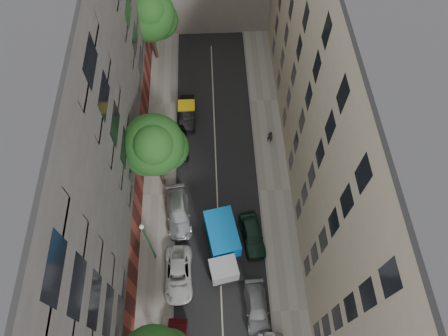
{
  "coord_description": "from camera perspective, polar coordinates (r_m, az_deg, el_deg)",
  "views": [
    {
      "loc": [
        -0.11,
        -17.14,
        33.86
      ],
      "look_at": [
        0.62,
        -0.79,
        6.0
      ],
      "focal_mm": 32.0,
      "sensor_mm": 36.0,
      "label": 1
    }
  ],
  "objects": [
    {
      "name": "ground",
      "position": [
        37.95,
        -0.99,
        -3.6
      ],
      "size": [
        120.0,
        120.0,
        0.0
      ],
      "primitive_type": "plane",
      "color": "#4C4C49",
      "rests_on": "ground"
    },
    {
      "name": "road_surface",
      "position": [
        37.95,
        -0.99,
        -3.59
      ],
      "size": [
        8.0,
        44.0,
        0.02
      ],
      "primitive_type": "cube",
      "color": "black",
      "rests_on": "ground"
    },
    {
      "name": "sidewalk_left",
      "position": [
        38.27,
        -9.27,
        -3.83
      ],
      "size": [
        3.0,
        44.0,
        0.15
      ],
      "primitive_type": "cube",
      "color": "gray",
      "rests_on": "ground"
    },
    {
      "name": "sidewalk_right",
      "position": [
        38.3,
        7.27,
        -3.19
      ],
      "size": [
        3.0,
        44.0,
        0.15
      ],
      "primitive_type": "cube",
      "color": "gray",
      "rests_on": "ground"
    },
    {
      "name": "building_left",
      "position": [
        31.33,
        -21.88,
        4.13
      ],
      "size": [
        8.0,
        44.0,
        20.0
      ],
      "primitive_type": "cube",
      "color": "#474442",
      "rests_on": "ground"
    },
    {
      "name": "building_right",
      "position": [
        31.41,
        19.3,
        5.68
      ],
      "size": [
        8.0,
        44.0,
        20.0
      ],
      "primitive_type": "cube",
      "color": "tan",
      "rests_on": "ground"
    },
    {
      "name": "tarp_truck",
      "position": [
        34.33,
        -0.21,
        -10.86
      ],
      "size": [
        3.38,
        6.32,
        2.75
      ],
      "rotation": [
        0.0,
        0.0,
        0.19
      ],
      "color": "black",
      "rests_on": "ground"
    },
    {
      "name": "car_left_2",
      "position": [
        34.63,
        -6.53,
        -14.87
      ],
      "size": [
        2.34,
        4.97,
        1.37
      ],
      "primitive_type": "imported",
      "rotation": [
        0.0,
        0.0,
        0.01
      ],
      "color": "silver",
      "rests_on": "ground"
    },
    {
      "name": "car_left_3",
      "position": [
        36.49,
        -6.58,
        -6.35
      ],
      "size": [
        2.71,
        5.4,
        1.5
      ],
      "primitive_type": "imported",
      "rotation": [
        0.0,
        0.0,
        0.12
      ],
      "color": "#BABABF",
      "rests_on": "ground"
    },
    {
      "name": "car_left_4",
      "position": [
        40.25,
        -6.42,
        3.53
      ],
      "size": [
        1.96,
        4.21,
        1.4
      ],
      "primitive_type": "imported",
      "rotation": [
        0.0,
        0.0,
        0.08
      ],
      "color": "black",
      "rests_on": "ground"
    },
    {
      "name": "car_left_5",
      "position": [
        42.43,
        -5.28,
        7.89
      ],
      "size": [
        1.56,
        4.45,
        1.47
      ],
      "primitive_type": "imported",
      "rotation": [
        0.0,
        0.0,
        0.0
      ],
      "color": "black",
      "rests_on": "ground"
    },
    {
      "name": "car_right_1",
      "position": [
        33.95,
        4.7,
        -19.36
      ],
      "size": [
        1.95,
        4.46,
        1.28
      ],
      "primitive_type": "imported",
      "rotation": [
        0.0,
        0.0,
        0.04
      ],
      "color": "slate",
      "rests_on": "ground"
    },
    {
      "name": "car_right_2",
      "position": [
        35.53,
        4.05,
        -9.48
      ],
      "size": [
        2.38,
        4.64,
        1.51
      ],
      "primitive_type": "imported",
      "rotation": [
        0.0,
        0.0,
        0.14
      ],
      "color": "#152F22",
      "rests_on": "ground"
    },
    {
      "name": "tree_mid",
      "position": [
        33.32,
        -9.85,
        2.97
      ],
      "size": [
        5.44,
        5.19,
        9.36
      ],
      "color": "#382619",
      "rests_on": "sidewalk_left"
    },
    {
      "name": "tree_far",
      "position": [
        45.37,
        -10.52,
        20.47
      ],
      "size": [
        5.75,
        5.54,
        8.74
      ],
      "color": "#382619",
      "rests_on": "sidewalk_left"
    },
    {
      "name": "lamp_post",
      "position": [
        31.87,
        -10.87,
        -10.01
      ],
      "size": [
        0.36,
        0.36,
        7.13
      ],
      "color": "#1A5D31",
      "rests_on": "sidewalk_left"
    },
    {
      "name": "pedestrian",
      "position": [
        40.41,
        6.58,
        4.47
      ],
      "size": [
        0.66,
        0.51,
        1.59
      ],
      "primitive_type": "imported",
      "rotation": [
        0.0,
        0.0,
        2.9
      ],
      "color": "black",
      "rests_on": "sidewalk_right"
    }
  ]
}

